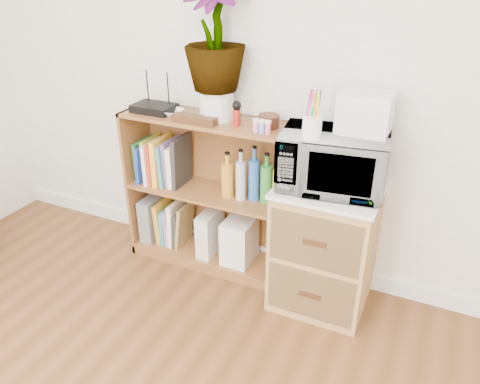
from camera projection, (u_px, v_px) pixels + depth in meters
The scene contains 21 objects.
skirting_board at pixel (269, 254), 2.98m from camera, with size 4.00×0.02×0.10m, color white.
bookshelf at pixel (208, 194), 2.81m from camera, with size 1.00×0.30×0.95m, color brown.
wicker_unit at pixel (324, 247), 2.52m from camera, with size 0.50×0.45×0.70m, color #9E7542.
microwave at pixel (332, 161), 2.28m from camera, with size 0.51×0.35×0.28m, color silver.
pen_cup at pixel (312, 127), 2.14m from camera, with size 0.09×0.09×0.10m, color white.
small_appliance at pixel (365, 112), 2.20m from camera, with size 0.24×0.20×0.19m, color silver.
router at pixel (154, 108), 2.68m from camera, with size 0.24×0.16×0.04m, color black.
white_bowl at pixel (172, 112), 2.63m from camera, with size 0.13×0.13×0.03m, color white.
plant_pot at pixel (217, 104), 2.54m from camera, with size 0.19×0.19×0.16m, color silver.
potted_plant at pixel (215, 34), 2.38m from camera, with size 0.32×0.32×0.58m, color #2A6A2F.
trinket_box at pixel (194, 120), 2.50m from camera, with size 0.25×0.06×0.04m, color #391B0F.
kokeshi_doll at pixel (237, 118), 2.46m from camera, with size 0.04×0.04×0.09m, color maroon.
wooden_bowl at pixel (269, 121), 2.44m from camera, with size 0.11×0.11×0.07m, color #391E0F.
paint_jars at pixel (262, 127), 2.36m from camera, with size 0.12×0.04×0.06m, color pink.
file_box at pixel (154, 217), 3.08m from camera, with size 0.09×0.23×0.29m, color slate.
magazine_holder_left at pixel (210, 232), 2.91m from camera, with size 0.09×0.23×0.29m, color silver.
magazine_holder_mid at pixel (234, 239), 2.85m from camera, with size 0.09×0.22×0.28m, color white.
magazine_holder_right at pixel (246, 242), 2.82m from camera, with size 0.09×0.22×0.28m, color white.
cookbooks at pixel (163, 161), 2.85m from camera, with size 0.31×0.20×0.31m.
liquor_bottles at pixel (262, 179), 2.60m from camera, with size 0.46×0.07×0.32m.
lower_books at pixel (174, 223), 3.03m from camera, with size 0.21×0.19×0.30m.
Camera 1 is at (0.87, -0.08, 1.77)m, focal length 35.00 mm.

